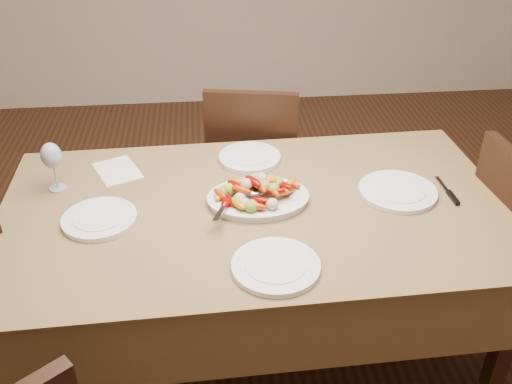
{
  "coord_description": "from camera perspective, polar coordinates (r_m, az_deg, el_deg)",
  "views": [
    {
      "loc": [
        -0.35,
        -1.47,
        1.9
      ],
      "look_at": [
        -0.18,
        0.24,
        0.82
      ],
      "focal_mm": 40.0,
      "sensor_mm": 36.0,
      "label": 1
    }
  ],
  "objects": [
    {
      "name": "roasted_vegetables",
      "position": [
        2.05,
        0.23,
        0.57
      ],
      "size": [
        0.3,
        0.21,
        0.09
      ],
      "primitive_type": null,
      "rotation": [
        0.0,
        0.0,
        0.03
      ],
      "color": "#730302",
      "rests_on": "serving_platter"
    },
    {
      "name": "table_knife",
      "position": [
        2.25,
        18.62,
        0.01
      ],
      "size": [
        0.02,
        0.2,
        0.01
      ],
      "primitive_type": null,
      "rotation": [
        0.0,
        0.0,
        0.02
      ],
      "color": "#9EA0A8",
      "rests_on": "dining_table"
    },
    {
      "name": "serving_platter",
      "position": [
        2.08,
        0.22,
        -0.77
      ],
      "size": [
        0.37,
        0.28,
        0.02
      ],
      "primitive_type": "ellipsoid",
      "rotation": [
        0.0,
        0.0,
        0.03
      ],
      "color": "white",
      "rests_on": "dining_table"
    },
    {
      "name": "chair_far",
      "position": [
        2.89,
        -0.1,
        2.65
      ],
      "size": [
        0.49,
        0.49,
        0.95
      ],
      "primitive_type": null,
      "rotation": [
        0.0,
        0.0,
        2.95
      ],
      "color": "black",
      "rests_on": "ground"
    },
    {
      "name": "plate_near",
      "position": [
        1.78,
        1.99,
        -7.44
      ],
      "size": [
        0.28,
        0.28,
        0.02
      ],
      "primitive_type": "cylinder",
      "color": "white",
      "rests_on": "dining_table"
    },
    {
      "name": "plate_far",
      "position": [
        2.36,
        -0.64,
        3.45
      ],
      "size": [
        0.26,
        0.26,
        0.02
      ],
      "primitive_type": "cylinder",
      "color": "white",
      "rests_on": "dining_table"
    },
    {
      "name": "plate_right",
      "position": [
        2.19,
        13.98,
        0.05
      ],
      "size": [
        0.29,
        0.29,
        0.02
      ],
      "primitive_type": "cylinder",
      "color": "white",
      "rests_on": "dining_table"
    },
    {
      "name": "wine_glass",
      "position": [
        2.24,
        -19.61,
        2.53
      ],
      "size": [
        0.08,
        0.08,
        0.2
      ],
      "primitive_type": null,
      "color": "#8C99A5",
      "rests_on": "dining_table"
    },
    {
      "name": "plate_left",
      "position": [
        2.05,
        -15.38,
        -2.62
      ],
      "size": [
        0.26,
        0.26,
        0.02
      ],
      "primitive_type": "cylinder",
      "color": "white",
      "rests_on": "dining_table"
    },
    {
      "name": "dining_table",
      "position": [
        2.29,
        0.0,
        -9.36
      ],
      "size": [
        1.87,
        1.09,
        0.76
      ],
      "primitive_type": "cube",
      "rotation": [
        0.0,
        0.0,
        0.03
      ],
      "color": "brown",
      "rests_on": "ground"
    },
    {
      "name": "serving_spoon",
      "position": [
        2.02,
        -1.47,
        -0.59
      ],
      "size": [
        0.28,
        0.15,
        0.03
      ],
      "primitive_type": null,
      "rotation": [
        0.0,
        0.0,
        -0.34
      ],
      "color": "#9EA0A8",
      "rests_on": "serving_platter"
    },
    {
      "name": "menu_card",
      "position": [
        2.34,
        -13.68,
        2.1
      ],
      "size": [
        0.22,
        0.25,
        0.0
      ],
      "primitive_type": "cube",
      "rotation": [
        0.0,
        0.0,
        0.42
      ],
      "color": "silver",
      "rests_on": "dining_table"
    }
  ]
}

